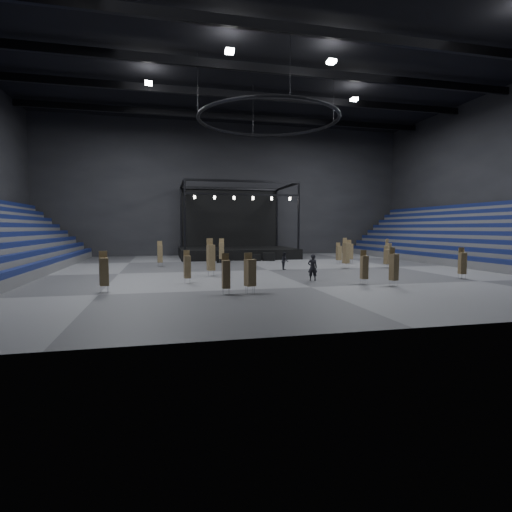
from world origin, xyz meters
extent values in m
plane|color=#515153|center=(0.00, 0.00, 0.00)|extent=(50.00, 50.00, 0.00)
cube|color=black|center=(0.00, 0.00, 18.00)|extent=(50.00, 42.00, 0.20)
cube|color=black|center=(0.00, 21.00, 9.00)|extent=(50.00, 0.20, 18.00)
cube|color=black|center=(0.00, -21.00, 9.00)|extent=(50.00, 0.20, 18.00)
cube|color=black|center=(25.00, 0.00, 9.00)|extent=(0.20, 42.00, 18.00)
cube|color=#0C1638|center=(-18.12, 0.00, 0.95)|extent=(0.59, 40.00, 0.40)
cube|color=#0C1638|center=(-19.02, 0.00, 1.70)|extent=(0.59, 40.00, 0.40)
cube|color=#0C1638|center=(-19.91, 0.00, 2.45)|extent=(0.59, 40.00, 0.40)
cube|color=#0C1638|center=(-20.82, 0.00, 3.20)|extent=(0.59, 40.00, 0.40)
cube|color=#4D4D4F|center=(21.40, 0.00, 0.38)|extent=(7.20, 40.00, 0.75)
cube|color=#0C1638|center=(18.12, 0.00, 0.95)|extent=(0.59, 40.00, 0.40)
cube|color=#4D4D4F|center=(21.85, 0.00, 0.75)|extent=(6.30, 40.00, 1.50)
cube|color=#0C1638|center=(19.02, 0.00, 1.70)|extent=(0.59, 40.00, 0.40)
cube|color=#4D4D4F|center=(22.30, 0.00, 1.12)|extent=(5.40, 40.00, 2.25)
cube|color=#0C1638|center=(19.91, 0.00, 2.45)|extent=(0.59, 40.00, 0.40)
cube|color=#4D4D4F|center=(22.75, 0.00, 1.50)|extent=(4.50, 40.00, 3.00)
cube|color=#0C1638|center=(20.82, 0.00, 3.20)|extent=(0.59, 40.00, 0.40)
cube|color=#4D4D4F|center=(23.20, 0.00, 1.88)|extent=(3.60, 40.00, 3.75)
cube|color=#0C1638|center=(21.71, 0.00, 3.95)|extent=(0.59, 40.00, 0.40)
cube|color=#4D4D4F|center=(23.65, 0.00, 2.25)|extent=(2.70, 40.00, 4.50)
cube|color=#0C1638|center=(22.61, 0.00, 4.70)|extent=(0.59, 40.00, 0.40)
cube|color=#4D4D4F|center=(24.10, 0.00, 2.62)|extent=(1.80, 40.00, 5.25)
cube|color=#0C1638|center=(23.52, 0.00, 5.45)|extent=(0.59, 40.00, 0.40)
cube|color=#4D4D4F|center=(24.55, 0.00, 3.00)|extent=(0.90, 40.00, 6.00)
cube|color=#0C1638|center=(24.41, 0.00, 6.20)|extent=(0.59, 40.00, 0.40)
cube|color=black|center=(0.00, 15.50, 0.60)|extent=(14.00, 10.00, 1.20)
cube|color=black|center=(0.00, 20.30, 5.20)|extent=(13.30, 0.30, 8.00)
cylinder|color=black|center=(-6.60, 10.90, 5.10)|extent=(0.24, 0.24, 7.80)
cylinder|color=black|center=(-6.60, 20.10, 5.10)|extent=(0.24, 0.24, 7.80)
cylinder|color=black|center=(6.60, 10.90, 5.10)|extent=(0.24, 0.24, 7.80)
cylinder|color=black|center=(6.60, 20.10, 5.10)|extent=(0.24, 0.24, 7.80)
cube|color=black|center=(0.00, 10.90, 9.00)|extent=(13.40, 0.25, 0.25)
cube|color=black|center=(0.00, 20.10, 9.00)|extent=(13.40, 0.25, 0.25)
cube|color=black|center=(0.00, 10.90, 7.50)|extent=(13.40, 0.20, 0.20)
cylinder|color=white|center=(-5.50, 10.90, 7.10)|extent=(0.24, 0.24, 0.35)
cylinder|color=white|center=(-3.30, 10.90, 7.10)|extent=(0.24, 0.24, 0.35)
cylinder|color=white|center=(-1.10, 10.90, 7.10)|extent=(0.24, 0.24, 0.35)
cylinder|color=white|center=(1.10, 10.90, 7.10)|extent=(0.24, 0.24, 0.35)
cylinder|color=white|center=(3.30, 10.90, 7.10)|extent=(0.24, 0.24, 0.35)
cylinder|color=white|center=(5.50, 10.90, 7.10)|extent=(0.24, 0.24, 0.35)
torus|color=black|center=(0.00, 0.00, 13.00)|extent=(12.30, 12.30, 0.30)
cylinder|color=black|center=(6.00, 0.00, 15.50)|extent=(0.04, 0.04, 5.00)
cylinder|color=black|center=(0.00, 6.00, 15.50)|extent=(0.04, 0.04, 5.00)
cylinder|color=black|center=(-6.00, 0.00, 15.50)|extent=(0.04, 0.04, 5.00)
cylinder|color=black|center=(0.00, -6.00, 15.50)|extent=(0.04, 0.04, 5.00)
cube|color=black|center=(0.00, -7.00, 17.20)|extent=(49.00, 0.35, 0.70)
cube|color=black|center=(0.00, 0.00, 17.20)|extent=(49.00, 0.35, 0.70)
cube|color=black|center=(0.00, 7.00, 17.20)|extent=(49.00, 0.35, 0.70)
cube|color=black|center=(0.00, 15.00, 17.20)|extent=(49.00, 0.35, 0.70)
cube|color=white|center=(-10.00, 4.00, 16.60)|extent=(0.60, 0.60, 0.25)
cube|color=white|center=(10.00, 4.00, 16.60)|extent=(0.60, 0.60, 0.25)
cube|color=white|center=(-4.00, -4.00, 16.60)|extent=(0.60, 0.60, 0.25)
cube|color=white|center=(4.00, -4.00, 16.60)|extent=(0.60, 0.60, 0.25)
cube|color=black|center=(-2.84, 8.36, 0.39)|extent=(1.22, 0.69, 0.78)
cube|color=black|center=(1.11, 9.67, 0.38)|extent=(1.20, 0.69, 0.76)
cube|color=black|center=(2.64, 9.65, 0.46)|extent=(1.53, 1.20, 0.91)
cylinder|color=silver|center=(-9.47, 5.23, 0.20)|extent=(0.03, 0.03, 0.40)
cylinder|color=silver|center=(-9.47, 5.61, 0.20)|extent=(0.03, 0.03, 0.40)
cylinder|color=silver|center=(-9.09, 5.23, 0.20)|extent=(0.03, 0.03, 0.40)
cylinder|color=silver|center=(-9.09, 5.61, 0.20)|extent=(0.03, 0.03, 0.40)
cube|color=olive|center=(-9.28, 5.42, 1.23)|extent=(0.51, 0.51, 1.65)
cube|color=olive|center=(-9.29, 5.62, 2.00)|extent=(0.46, 0.08, 0.91)
cylinder|color=silver|center=(-3.18, 7.79, 0.22)|extent=(0.03, 0.03, 0.44)
cylinder|color=silver|center=(-3.18, 8.21, 0.22)|extent=(0.03, 0.03, 0.44)
cylinder|color=silver|center=(-2.75, 7.79, 0.22)|extent=(0.03, 0.03, 0.44)
cylinder|color=silver|center=(-2.75, 8.21, 0.22)|extent=(0.03, 0.03, 0.44)
cube|color=olive|center=(-2.97, 8.00, 1.31)|extent=(0.61, 0.61, 1.72)
cube|color=olive|center=(-2.93, 8.22, 2.12)|extent=(0.52, 0.15, 0.95)
cylinder|color=silver|center=(12.04, -9.24, 0.18)|extent=(0.03, 0.03, 0.36)
cylinder|color=silver|center=(12.04, -8.90, 0.18)|extent=(0.03, 0.03, 0.36)
cylinder|color=silver|center=(12.38, -9.24, 0.18)|extent=(0.03, 0.03, 0.36)
cylinder|color=silver|center=(12.38, -8.90, 0.18)|extent=(0.03, 0.03, 0.36)
cube|color=olive|center=(12.21, -9.07, 1.13)|extent=(0.49, 0.49, 1.55)
cube|color=olive|center=(12.24, -8.90, 1.86)|extent=(0.41, 0.12, 0.85)
cylinder|color=silver|center=(8.54, 4.16, 0.19)|extent=(0.03, 0.03, 0.38)
cylinder|color=silver|center=(8.54, 4.52, 0.19)|extent=(0.03, 0.03, 0.38)
cylinder|color=silver|center=(8.90, 4.16, 0.19)|extent=(0.03, 0.03, 0.38)
cylinder|color=silver|center=(8.90, 4.52, 0.19)|extent=(0.03, 0.03, 0.38)
cube|color=olive|center=(8.72, 4.34, 1.11)|extent=(0.47, 0.47, 1.46)
cube|color=olive|center=(8.72, 4.53, 1.79)|extent=(0.44, 0.07, 0.80)
cylinder|color=silver|center=(13.82, 3.48, 0.19)|extent=(0.03, 0.03, 0.39)
cylinder|color=silver|center=(13.82, 3.84, 0.19)|extent=(0.03, 0.03, 0.39)
cylinder|color=silver|center=(14.18, 3.48, 0.19)|extent=(0.03, 0.03, 0.39)
cylinder|color=silver|center=(14.18, 3.84, 0.19)|extent=(0.03, 0.03, 0.39)
cube|color=olive|center=(14.00, 3.66, 1.26)|extent=(0.60, 0.60, 1.75)
cube|color=olive|center=(13.93, 3.84, 2.08)|extent=(0.43, 0.22, 0.96)
cylinder|color=silver|center=(5.17, -11.31, 0.18)|extent=(0.03, 0.03, 0.36)
cylinder|color=silver|center=(5.17, -10.97, 0.18)|extent=(0.03, 0.03, 0.36)
cylinder|color=silver|center=(5.52, -11.31, 0.18)|extent=(0.03, 0.03, 0.36)
cylinder|color=silver|center=(5.52, -10.97, 0.18)|extent=(0.03, 0.03, 0.36)
cube|color=olive|center=(5.35, -11.14, 1.20)|extent=(0.52, 0.52, 1.68)
cube|color=olive|center=(5.30, -10.97, 1.99)|extent=(0.41, 0.14, 0.93)
cylinder|color=silver|center=(-12.47, -9.93, 0.20)|extent=(0.03, 0.03, 0.40)
cylinder|color=silver|center=(-12.47, -9.55, 0.20)|extent=(0.03, 0.03, 0.40)
cylinder|color=silver|center=(-12.09, -9.93, 0.20)|extent=(0.03, 0.03, 0.40)
cylinder|color=silver|center=(-12.09, -9.55, 0.20)|extent=(0.03, 0.03, 0.40)
cube|color=olive|center=(-12.28, -9.74, 1.19)|extent=(0.57, 0.57, 1.59)
cube|color=olive|center=(-12.33, -9.55, 1.94)|extent=(0.46, 0.16, 0.88)
cylinder|color=silver|center=(3.74, -10.14, 0.17)|extent=(0.03, 0.03, 0.35)
cylinder|color=silver|center=(3.74, -9.81, 0.17)|extent=(0.03, 0.03, 0.35)
cylinder|color=silver|center=(4.07, -10.14, 0.17)|extent=(0.03, 0.03, 0.35)
cylinder|color=silver|center=(4.07, -9.81, 0.17)|extent=(0.03, 0.03, 0.35)
cube|color=olive|center=(3.90, -9.98, 1.11)|extent=(0.44, 0.44, 1.53)
cube|color=olive|center=(3.91, -9.81, 1.82)|extent=(0.40, 0.08, 0.84)
cylinder|color=silver|center=(11.03, -0.85, 0.18)|extent=(0.03, 0.03, 0.35)
cylinder|color=silver|center=(11.03, -0.52, 0.18)|extent=(0.03, 0.03, 0.35)
cylinder|color=silver|center=(11.37, -0.85, 0.18)|extent=(0.03, 0.03, 0.35)
cylinder|color=silver|center=(11.37, -0.52, 0.18)|extent=(0.03, 0.03, 0.35)
cube|color=olive|center=(11.20, -0.68, 1.04)|extent=(0.55, 0.55, 1.36)
cube|color=olive|center=(11.14, -0.52, 1.67)|extent=(0.40, 0.19, 0.75)
cylinder|color=silver|center=(9.83, 4.33, 0.23)|extent=(0.03, 0.03, 0.45)
cylinder|color=silver|center=(9.83, 4.76, 0.23)|extent=(0.03, 0.03, 0.45)
cylinder|color=silver|center=(10.26, 4.33, 0.23)|extent=(0.03, 0.03, 0.45)
cylinder|color=silver|center=(10.26, 4.76, 0.23)|extent=(0.03, 0.03, 0.45)
cube|color=olive|center=(10.05, 4.55, 1.26)|extent=(0.56, 0.56, 1.61)
cube|color=olive|center=(10.04, 4.77, 2.01)|extent=(0.52, 0.08, 0.89)
cylinder|color=silver|center=(-5.75, -12.17, 0.17)|extent=(0.03, 0.03, 0.35)
cylinder|color=silver|center=(-5.75, -11.83, 0.17)|extent=(0.03, 0.03, 0.35)
cylinder|color=silver|center=(-5.42, -12.17, 0.17)|extent=(0.03, 0.03, 0.35)
cylinder|color=silver|center=(-5.42, -11.83, 0.17)|extent=(0.03, 0.03, 0.35)
cube|color=olive|center=(-5.59, -12.00, 1.13)|extent=(0.43, 0.43, 1.56)
cube|color=olive|center=(-5.60, -11.83, 1.86)|extent=(0.40, 0.07, 0.86)
cylinder|color=silver|center=(-7.59, -7.16, 0.18)|extent=(0.03, 0.03, 0.35)
cylinder|color=silver|center=(-7.59, -6.82, 0.18)|extent=(0.03, 0.03, 0.35)
cylinder|color=silver|center=(-7.25, -7.16, 0.18)|extent=(0.03, 0.03, 0.35)
cylinder|color=silver|center=(-7.25, -6.82, 0.18)|extent=(0.03, 0.03, 0.35)
cube|color=olive|center=(-7.42, -6.99, 1.10)|extent=(0.48, 0.48, 1.50)
cube|color=olive|center=(-7.45, -6.82, 1.80)|extent=(0.41, 0.11, 0.83)
cylinder|color=silver|center=(-5.61, -3.45, 0.22)|extent=(0.03, 0.03, 0.43)
cylinder|color=silver|center=(-5.61, -3.03, 0.22)|extent=(0.03, 0.03, 0.43)
cylinder|color=silver|center=(-5.20, -3.45, 0.22)|extent=(0.03, 0.03, 0.43)
cylinder|color=silver|center=(-5.20, -3.03, 0.22)|extent=(0.03, 0.03, 0.43)
cube|color=olive|center=(-5.40, -3.24, 1.42)|extent=(0.64, 0.64, 1.98)
cube|color=olive|center=(-5.46, -3.03, 2.36)|extent=(0.50, 0.20, 1.09)
cylinder|color=silver|center=(-4.43, -12.21, 0.22)|extent=(0.03, 0.03, 0.43)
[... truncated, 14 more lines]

